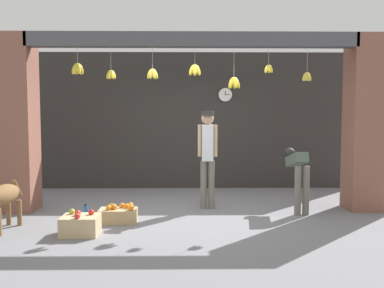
{
  "coord_description": "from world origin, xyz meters",
  "views": [
    {
      "loc": [
        -0.11,
        -7.09,
        1.71
      ],
      "look_at": [
        0.0,
        0.37,
        1.15
      ],
      "focal_mm": 40.0,
      "sensor_mm": 36.0,
      "label": 1
    }
  ],
  "objects_px": {
    "shopkeeper": "(208,151)",
    "water_bottle": "(86,214)",
    "worker_stooping": "(298,171)",
    "wall_clock": "(225,95)",
    "fruit_crate_oranges": "(118,215)",
    "dog": "(1,197)",
    "fruit_crate_apples": "(80,225)"
  },
  "relations": [
    {
      "from": "fruit_crate_oranges",
      "to": "fruit_crate_apples",
      "type": "relative_size",
      "value": 1.13
    },
    {
      "from": "dog",
      "to": "water_bottle",
      "type": "xyz_separation_m",
      "value": [
        1.09,
        0.49,
        -0.36
      ]
    },
    {
      "from": "water_bottle",
      "to": "wall_clock",
      "type": "bearing_deg",
      "value": 50.57
    },
    {
      "from": "dog",
      "to": "shopkeeper",
      "type": "relative_size",
      "value": 0.61
    },
    {
      "from": "fruit_crate_oranges",
      "to": "water_bottle",
      "type": "xyz_separation_m",
      "value": [
        -0.51,
        0.03,
        0.01
      ]
    },
    {
      "from": "worker_stooping",
      "to": "water_bottle",
      "type": "distance_m",
      "value": 3.56
    },
    {
      "from": "shopkeeper",
      "to": "water_bottle",
      "type": "bearing_deg",
      "value": 26.49
    },
    {
      "from": "shopkeeper",
      "to": "fruit_crate_oranges",
      "type": "relative_size",
      "value": 3.01
    },
    {
      "from": "fruit_crate_apples",
      "to": "water_bottle",
      "type": "xyz_separation_m",
      "value": [
        -0.08,
        0.68,
        -0.01
      ]
    },
    {
      "from": "dog",
      "to": "wall_clock",
      "type": "xyz_separation_m",
      "value": [
        3.52,
        3.44,
        1.6
      ]
    },
    {
      "from": "fruit_crate_oranges",
      "to": "worker_stooping",
      "type": "bearing_deg",
      "value": 12.7
    },
    {
      "from": "worker_stooping",
      "to": "fruit_crate_oranges",
      "type": "xyz_separation_m",
      "value": [
        -2.95,
        -0.67,
        -0.59
      ]
    },
    {
      "from": "water_bottle",
      "to": "fruit_crate_oranges",
      "type": "bearing_deg",
      "value": -3.16
    },
    {
      "from": "water_bottle",
      "to": "wall_clock",
      "type": "xyz_separation_m",
      "value": [
        2.43,
        2.96,
        1.96
      ]
    },
    {
      "from": "fruit_crate_oranges",
      "to": "wall_clock",
      "type": "distance_m",
      "value": 4.06
    },
    {
      "from": "shopkeeper",
      "to": "water_bottle",
      "type": "distance_m",
      "value": 2.32
    },
    {
      "from": "shopkeeper",
      "to": "wall_clock",
      "type": "bearing_deg",
      "value": -102.58
    },
    {
      "from": "worker_stooping",
      "to": "wall_clock",
      "type": "xyz_separation_m",
      "value": [
        -1.03,
        2.32,
        1.38
      ]
    },
    {
      "from": "dog",
      "to": "fruit_crate_apples",
      "type": "distance_m",
      "value": 1.24
    },
    {
      "from": "fruit_crate_apples",
      "to": "wall_clock",
      "type": "xyz_separation_m",
      "value": [
        2.35,
        3.64,
        1.95
      ]
    },
    {
      "from": "worker_stooping",
      "to": "water_bottle",
      "type": "bearing_deg",
      "value": -173.98
    },
    {
      "from": "fruit_crate_apples",
      "to": "wall_clock",
      "type": "distance_m",
      "value": 4.75
    },
    {
      "from": "worker_stooping",
      "to": "water_bottle",
      "type": "height_order",
      "value": "worker_stooping"
    },
    {
      "from": "fruit_crate_apples",
      "to": "wall_clock",
      "type": "height_order",
      "value": "wall_clock"
    },
    {
      "from": "shopkeeper",
      "to": "fruit_crate_oranges",
      "type": "bearing_deg",
      "value": 34.66
    },
    {
      "from": "worker_stooping",
      "to": "fruit_crate_oranges",
      "type": "bearing_deg",
      "value": -171.72
    },
    {
      "from": "dog",
      "to": "fruit_crate_apples",
      "type": "bearing_deg",
      "value": 87.83
    },
    {
      "from": "fruit_crate_oranges",
      "to": "fruit_crate_apples",
      "type": "xyz_separation_m",
      "value": [
        -0.43,
        -0.65,
        0.02
      ]
    },
    {
      "from": "dog",
      "to": "worker_stooping",
      "type": "distance_m",
      "value": 4.69
    },
    {
      "from": "fruit_crate_apples",
      "to": "fruit_crate_oranges",
      "type": "bearing_deg",
      "value": 56.92
    },
    {
      "from": "shopkeeper",
      "to": "worker_stooping",
      "type": "xyz_separation_m",
      "value": [
        1.52,
        -0.28,
        -0.32
      ]
    },
    {
      "from": "fruit_crate_apples",
      "to": "worker_stooping",
      "type": "bearing_deg",
      "value": 21.34
    }
  ]
}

